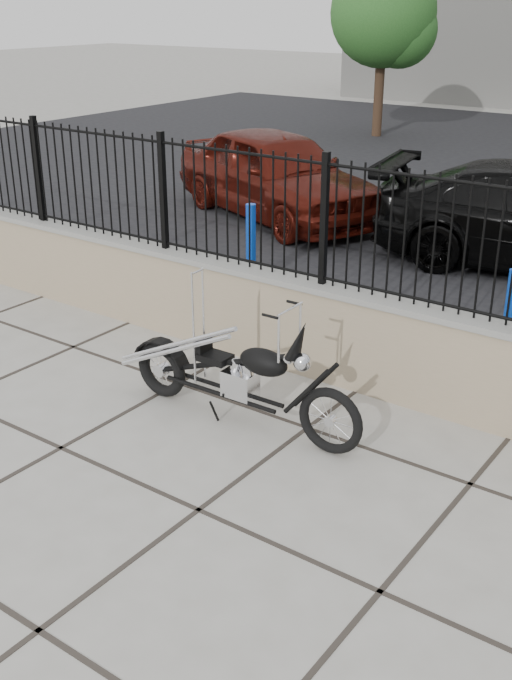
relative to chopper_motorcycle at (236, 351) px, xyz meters
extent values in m
plane|color=#99968E|center=(-0.91, -1.24, -0.68)|extent=(90.00, 90.00, 0.00)
cube|color=gray|center=(-0.91, 1.26, -0.20)|extent=(14.00, 0.36, 0.96)
cube|color=black|center=(-0.91, 1.26, 0.88)|extent=(14.00, 0.08, 1.20)
imported|color=#4C120A|center=(-3.75, 6.09, 0.07)|extent=(4.72, 3.26, 1.49)
cylinder|color=#0B41AC|center=(-2.04, 3.02, -0.14)|extent=(0.14, 0.14, 1.08)
cylinder|color=#0C18BC|center=(1.37, 3.00, -0.24)|extent=(0.14, 0.14, 0.88)
cylinder|color=#382619|center=(-6.45, 14.84, 0.60)|extent=(0.26, 0.26, 2.55)
sphere|color=#406B28|center=(-6.45, 14.84, 2.56)|extent=(2.72, 2.72, 2.72)
camera|label=1|loc=(3.79, -4.96, 2.81)|focal=42.00mm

